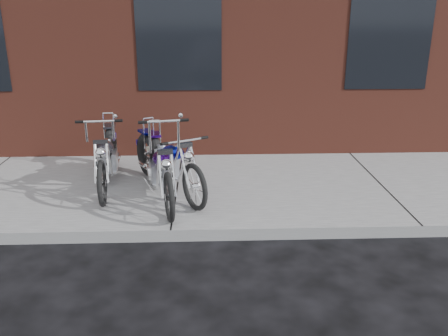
{
  "coord_description": "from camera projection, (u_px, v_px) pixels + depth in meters",
  "views": [
    {
      "loc": [
        0.43,
        -5.03,
        2.61
      ],
      "look_at": [
        0.66,
        0.8,
        0.64
      ],
      "focal_mm": 38.0,
      "sensor_mm": 36.0,
      "label": 1
    }
  ],
  "objects": [
    {
      "name": "sidewalk",
      "position": [
        178.0,
        190.0,
        6.98
      ],
      "size": [
        22.0,
        3.0,
        0.15
      ],
      "primitive_type": "cube",
      "color": "gray",
      "rests_on": "ground"
    },
    {
      "name": "ground",
      "position": [
        171.0,
        242.0,
        5.59
      ],
      "size": [
        120.0,
        120.0,
        0.0
      ],
      "primitive_type": "plane",
      "color": "black",
      "rests_on": "ground"
    },
    {
      "name": "chopper_purple",
      "position": [
        161.0,
        170.0,
        6.41
      ],
      "size": [
        0.65,
        2.13,
        1.21
      ],
      "rotation": [
        0.0,
        0.0,
        -1.36
      ],
      "color": "black",
      "rests_on": "sidewalk"
    },
    {
      "name": "chopper_blue",
      "position": [
        167.0,
        164.0,
        6.64
      ],
      "size": [
        1.14,
        1.92,
        0.93
      ],
      "rotation": [
        0.0,
        0.0,
        -1.06
      ],
      "color": "black",
      "rests_on": "sidewalk"
    },
    {
      "name": "chopper_third",
      "position": [
        107.0,
        159.0,
        6.88
      ],
      "size": [
        0.53,
        2.15,
        1.09
      ],
      "rotation": [
        0.0,
        0.0,
        -1.47
      ],
      "color": "black",
      "rests_on": "sidewalk"
    }
  ]
}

